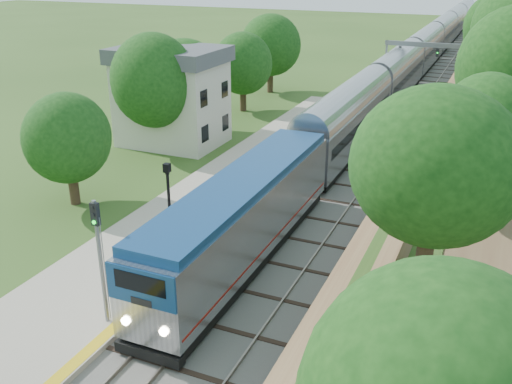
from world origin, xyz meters
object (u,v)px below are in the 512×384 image
at_px(station_building, 172,96).
at_px(train, 423,53).
at_px(lamppost_far, 170,214).
at_px(signal_gantry, 423,55).
at_px(signal_platform, 99,249).
at_px(signal_farside, 411,137).

bearing_deg(station_building, train, 72.46).
xyz_separation_m(train, lamppost_far, (-3.55, -61.76, 0.32)).
height_order(station_building, signal_gantry, station_building).
height_order(signal_gantry, lamppost_far, signal_gantry).
bearing_deg(signal_platform, train, 87.56).
distance_m(lamppost_far, signal_farside, 16.22).
bearing_deg(train, signal_farside, -82.78).
height_order(train, signal_platform, signal_platform).
height_order(train, lamppost_far, lamppost_far).
bearing_deg(signal_gantry, train, 97.30).
distance_m(station_building, signal_farside, 20.72).
bearing_deg(signal_platform, station_building, 115.03).
bearing_deg(signal_gantry, lamppost_far, -98.07).
bearing_deg(lamppost_far, station_building, 120.88).
xyz_separation_m(station_building, signal_farside, (20.20, -4.62, 0.16)).
relative_size(signal_gantry, train, 0.06).
height_order(station_building, train, station_building).
xyz_separation_m(station_building, signal_gantry, (16.47, 24.99, 0.73)).
bearing_deg(signal_platform, signal_gantry, 83.71).
height_order(train, signal_farside, signal_farside).
relative_size(station_building, train, 0.06).
distance_m(signal_gantry, signal_platform, 49.06).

